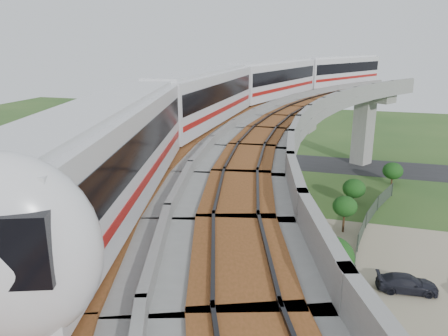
% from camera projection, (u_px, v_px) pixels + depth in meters
% --- Properties ---
extents(ground, '(160.00, 160.00, 0.00)m').
position_uv_depth(ground, '(233.00, 267.00, 31.94)').
color(ground, '#254A1D').
rests_on(ground, ground).
extents(dirt_lot, '(18.00, 26.00, 0.04)m').
position_uv_depth(dirt_lot, '(448.00, 315.00, 26.30)').
color(dirt_lot, gray).
rests_on(dirt_lot, ground).
extents(asphalt_road, '(60.00, 8.00, 0.03)m').
position_uv_depth(asphalt_road, '(291.00, 162.00, 59.54)').
color(asphalt_road, '#232326').
rests_on(asphalt_road, ground).
extents(viaduct, '(19.58, 73.98, 11.40)m').
position_uv_depth(viaduct, '(291.00, 151.00, 28.34)').
color(viaduct, '#99968E').
rests_on(viaduct, ground).
extents(metro_train, '(14.06, 60.89, 3.64)m').
position_uv_depth(metro_train, '(266.00, 88.00, 34.70)').
color(metro_train, silver).
rests_on(metro_train, ground).
extents(fence, '(3.87, 38.73, 1.50)m').
position_uv_depth(fence, '(374.00, 277.00, 29.08)').
color(fence, '#2D382D').
rests_on(fence, ground).
extents(tree_0, '(2.27, 2.27, 2.60)m').
position_uv_depth(tree_0, '(393.00, 171.00, 49.71)').
color(tree_0, '#382314').
rests_on(tree_0, ground).
extents(tree_1, '(2.26, 2.26, 2.63)m').
position_uv_depth(tree_1, '(354.00, 188.00, 43.71)').
color(tree_1, '#382314').
rests_on(tree_1, ground).
extents(tree_2, '(2.08, 2.08, 3.29)m').
position_uv_depth(tree_2, '(345.00, 206.00, 37.02)').
color(tree_2, '#382314').
rests_on(tree_2, ground).
extents(tree_3, '(3.11, 3.11, 3.94)m').
position_uv_depth(tree_3, '(330.00, 257.00, 27.97)').
color(tree_3, '#382314').
rests_on(tree_3, ground).
extents(car_dark, '(4.06, 2.03, 1.13)m').
position_uv_depth(car_dark, '(407.00, 283.00, 28.64)').
color(car_dark, black).
rests_on(car_dark, dirt_lot).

